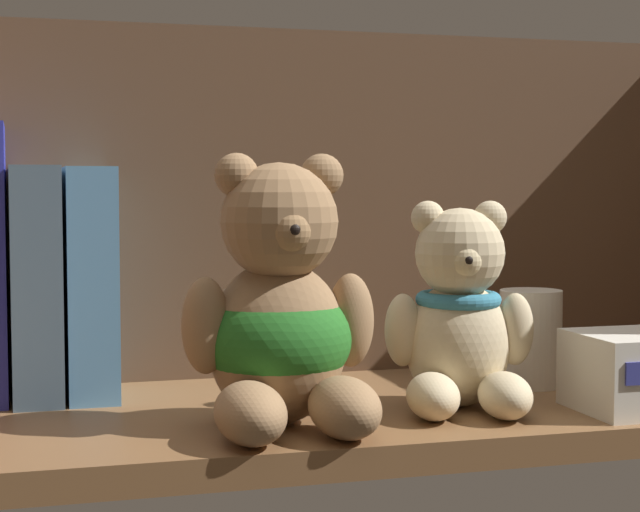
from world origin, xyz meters
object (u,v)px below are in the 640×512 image
(book_7, at_px, (88,280))
(pillar_candle, at_px, (531,338))
(book_6, at_px, (36,281))
(teddy_bear_smaller, at_px, (460,320))
(teddy_bear_larger, at_px, (280,319))

(book_7, bearing_deg, pillar_candle, -12.63)
(book_6, bearing_deg, book_7, -0.00)
(teddy_bear_smaller, bearing_deg, book_7, 150.98)
(pillar_candle, bearing_deg, book_6, 168.64)
(book_7, relative_size, pillar_candle, 2.25)
(book_7, bearing_deg, book_6, 180.00)
(teddy_bear_larger, height_order, pillar_candle, teddy_bear_larger)
(book_6, xyz_separation_m, pillar_candle, (0.37, -0.07, -0.05))
(book_6, relative_size, teddy_bear_smaller, 1.17)
(teddy_bear_larger, height_order, teddy_bear_smaller, teddy_bear_larger)
(teddy_bear_smaller, height_order, pillar_candle, teddy_bear_smaller)
(teddy_bear_smaller, xyz_separation_m, pillar_candle, (0.09, 0.06, -0.02))
(book_6, relative_size, teddy_bear_larger, 0.96)
(book_7, distance_m, pillar_candle, 0.34)
(book_6, xyz_separation_m, teddy_bear_larger, (0.15, -0.15, -0.02))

